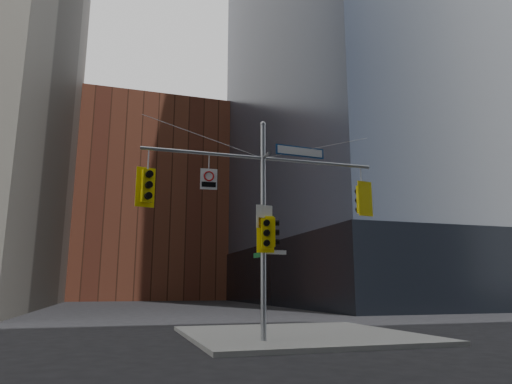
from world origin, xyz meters
TOP-DOWN VIEW (x-y plane):
  - ground at (0.00, 0.00)m, footprint 160.00×160.00m
  - sidewalk_corner at (2.00, 4.00)m, footprint 8.00×8.00m
  - podium_ne at (28.00, 32.00)m, footprint 36.40×36.40m
  - brick_midrise at (0.00, 58.00)m, footprint 26.00×20.00m
  - signal_assembly at (0.00, 1.99)m, footprint 8.00×0.80m
  - traffic_light_west_arm at (-3.74, 2.01)m, footprint 0.59×0.54m
  - traffic_light_east_arm at (3.67, 1.99)m, footprint 0.58×0.51m
  - traffic_light_pole_side at (0.32, 1.99)m, footprint 0.40×0.34m
  - traffic_light_pole_front at (0.00, 1.73)m, footprint 0.56×0.50m
  - street_sign_blade at (1.35, 2.00)m, footprint 1.81×0.17m
  - regulatory_sign_arm at (-1.83, 1.97)m, footprint 0.54×0.09m
  - regulatory_sign_pole at (0.00, 1.88)m, footprint 0.57×0.11m
  - street_blade_ew at (0.45, 2.00)m, footprint 0.69×0.08m
  - street_blade_ns at (0.00, 2.45)m, footprint 0.14×0.81m

SIDE VIEW (x-z plane):
  - ground at x=0.00m, z-range 0.00..0.00m
  - sidewalk_corner at x=2.00m, z-range 0.00..0.15m
  - street_blade_ns at x=0.00m, z-range 2.73..2.89m
  - street_blade_ew at x=0.45m, z-range 2.81..2.95m
  - podium_ne at x=28.00m, z-range 0.00..6.00m
  - traffic_light_pole_front at x=0.00m, z-range 2.84..4.02m
  - traffic_light_pole_side at x=0.32m, z-range 3.04..3.99m
  - regulatory_sign_pole at x=0.00m, z-range 3.61..4.36m
  - signal_assembly at x=0.00m, z-range 0.77..8.07m
  - traffic_light_west_arm at x=-3.74m, z-range 4.18..5.42m
  - traffic_light_east_arm at x=3.67m, z-range 4.19..5.41m
  - regulatory_sign_arm at x=-1.83m, z-range 4.83..5.51m
  - street_sign_blade at x=1.35m, z-range 6.17..6.53m
  - brick_midrise at x=0.00m, z-range 0.00..28.00m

